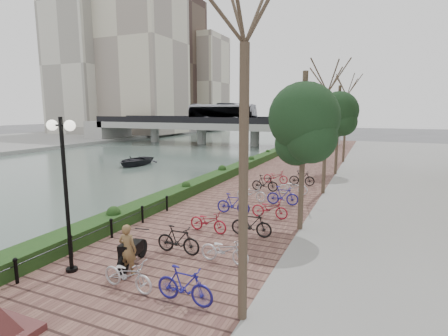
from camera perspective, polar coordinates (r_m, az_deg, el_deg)
The scene contains 12 objects.
river_water at distance 40.08m, azimuth -16.74°, elevation 1.24°, with size 30.00×130.00×0.02m, color #4B5E56.
promenade at distance 24.32m, azimuth 6.91°, elevation -3.00°, with size 8.00×75.00×0.50m, color brown.
hedge at distance 27.62m, azimuth 1.65°, elevation -0.27°, with size 1.10×56.00×0.60m, color black.
chain_fence at distance 12.67m, azimuth -27.06°, elevation -13.04°, with size 0.10×14.10×0.70m.
lamppost at distance 11.41m, azimuth -24.71°, elevation 0.93°, with size 1.02×0.32×4.78m.
motorcycle at distance 11.91m, azimuth -14.66°, elevation -12.86°, with size 0.52×1.65×1.03m, color black, non-canonical shape.
pedestrian at distance 11.26m, azimuth -15.46°, elevation -12.70°, with size 0.58×0.38×1.59m, color brown.
bicycle_parking at distance 16.63m, azimuth 4.36°, elevation -6.26°, with size 2.40×17.32×1.00m.
street_trees at distance 18.26m, azimuth 14.89°, elevation 3.53°, with size 3.20×37.12×6.80m.
bridge at distance 56.17m, azimuth -3.00°, elevation 7.33°, with size 36.00×10.77×6.50m.
boat at distance 35.79m, azimuth -14.33°, elevation 1.18°, with size 3.26×4.56×0.94m, color #222228.
far_buildings at distance 89.01m, azimuth -13.37°, elevation 16.11°, with size 35.00×38.00×38.00m.
Camera 1 is at (10.67, -5.29, 5.48)m, focal length 28.00 mm.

